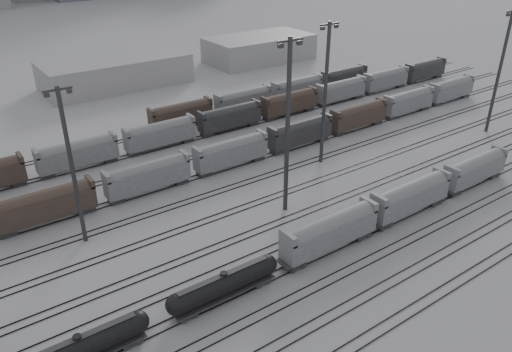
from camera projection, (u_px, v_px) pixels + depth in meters
ground at (309, 266)px, 68.47m from camera, size 900.00×900.00×0.00m
tracks at (238, 211)px, 81.12m from camera, size 220.00×71.50×0.16m
tank_car_a at (80, 349)px, 52.27m from camera, size 15.67×2.61×3.87m
tank_car_b at (224, 284)px, 61.47m from camera, size 15.77×2.63×3.90m
hopper_car_a at (330, 230)px, 69.92m from camera, size 15.87×3.15×5.68m
hopper_car_b at (410, 195)px, 78.81m from camera, size 15.71×3.12×5.62m
hopper_car_c at (475, 168)px, 87.85m from camera, size 14.82×2.94×5.30m
light_mast_b at (72, 165)px, 68.09m from camera, size 3.77×0.60×23.57m
light_mast_c at (288, 125)px, 75.06m from camera, size 4.47×0.71×27.91m
light_mast_d at (325, 92)px, 91.36m from camera, size 4.29×0.69×26.80m
light_mast_e at (500, 70)px, 105.47m from camera, size 4.23×0.68×26.42m
bg_string_near at (231, 154)px, 94.50m from camera, size 151.00×3.00×5.60m
bg_string_mid at (230, 118)px, 111.24m from camera, size 151.00×3.00×5.60m
bg_string_far at (271, 95)px, 126.04m from camera, size 66.00×3.00×5.60m
warehouse_mid at (116, 72)px, 140.64m from camera, size 40.00×18.00×8.00m
warehouse_right at (260, 48)px, 166.36m from camera, size 35.00×18.00×8.00m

